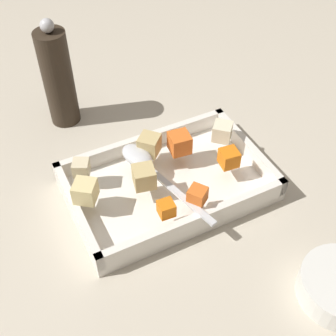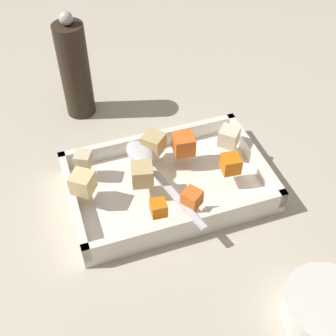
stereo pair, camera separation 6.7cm
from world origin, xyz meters
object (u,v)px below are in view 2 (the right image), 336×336
pepper_mill (75,70)px  small_prep_bowl (326,307)px  baking_dish (168,185)px  serving_spoon (144,158)px

pepper_mill → small_prep_bowl: 0.58m
baking_dish → serving_spoon: serving_spoon is taller
serving_spoon → small_prep_bowl: (0.15, -0.31, -0.03)m
pepper_mill → small_prep_bowl: size_ratio=1.83×
pepper_mill → serving_spoon: bearing=-73.7°
serving_spoon → pepper_mill: 0.24m
baking_dish → pepper_mill: pepper_mill is taller
baking_dish → small_prep_bowl: 0.30m
serving_spoon → pepper_mill: size_ratio=0.99×
baking_dish → small_prep_bowl: size_ratio=2.80×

